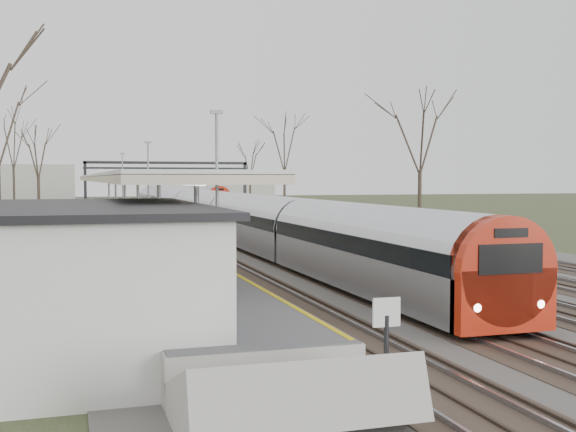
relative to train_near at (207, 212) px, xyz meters
name	(u,v)px	position (x,y,z in m)	size (l,w,h in m)	color
track_bed	(213,221)	(2.76, 11.83, -1.42)	(24.00, 160.00, 0.22)	#474442
platform	(121,233)	(-6.55, -5.67, -0.98)	(3.50, 69.00, 1.00)	#9E9B93
canopy	(126,178)	(-6.55, -10.18, 2.45)	(4.10, 50.00, 3.11)	slate
station_building	(57,283)	(-10.00, -35.17, 0.12)	(6.00, 9.00, 3.20)	silver
signal_gantry	(168,170)	(2.79, 41.82, 3.43)	(21.00, 0.59, 6.08)	black
tree_east_far	(420,135)	(16.50, -1.17, 5.81)	(5.00, 5.00, 10.30)	#2D231C
train_near	(207,212)	(0.00, 0.00, 0.00)	(2.62, 75.21, 3.05)	#ADB0B7
train_far	(180,194)	(7.00, 59.04, 0.00)	(2.62, 60.21, 3.05)	#ADB0B7
passenger	(201,260)	(-6.64, -34.30, 0.44)	(0.67, 0.44, 1.83)	#314E5F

